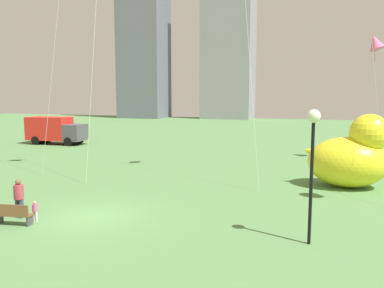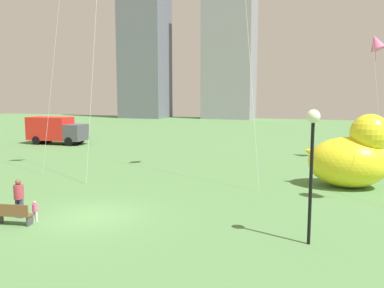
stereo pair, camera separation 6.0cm
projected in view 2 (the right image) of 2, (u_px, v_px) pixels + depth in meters
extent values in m
plane|color=#56874C|center=(92.00, 216.00, 17.43)|extent=(140.00, 140.00, 0.00)
cube|color=brown|center=(14.00, 215.00, 16.30)|extent=(1.54, 0.68, 0.06)
cube|color=brown|center=(11.00, 210.00, 16.07)|extent=(1.47, 0.29, 0.45)
cube|color=#47474C|center=(0.00, 219.00, 16.43)|extent=(0.14, 0.38, 0.39)
cube|color=#47474C|center=(30.00, 221.00, 16.22)|extent=(0.14, 0.38, 0.39)
cylinder|color=#38476B|center=(18.00, 208.00, 17.26)|extent=(0.19, 0.19, 0.83)
cylinder|color=#38476B|center=(22.00, 208.00, 17.19)|extent=(0.19, 0.19, 0.83)
cylinder|color=#B23F4C|center=(19.00, 192.00, 17.13)|extent=(0.41, 0.41, 0.62)
sphere|color=brown|center=(18.00, 182.00, 17.08)|extent=(0.24, 0.24, 0.24)
cylinder|color=silver|center=(34.00, 216.00, 16.74)|extent=(0.10, 0.10, 0.43)
cylinder|color=silver|center=(36.00, 216.00, 16.71)|extent=(0.10, 0.10, 0.43)
cylinder|color=#D85999|center=(35.00, 208.00, 16.68)|extent=(0.22, 0.22, 0.32)
sphere|color=#D8AD8C|center=(35.00, 202.00, 16.65)|extent=(0.13, 0.13, 0.13)
ellipsoid|color=yellow|center=(348.00, 162.00, 22.69)|extent=(4.42, 3.27, 2.88)
sphere|color=yellow|center=(370.00, 133.00, 22.14)|extent=(2.15, 2.15, 2.15)
cone|color=yellow|center=(313.00, 152.00, 23.24)|extent=(1.32, 1.15, 1.39)
cylinder|color=black|center=(311.00, 184.00, 13.96)|extent=(0.12, 0.12, 4.38)
sphere|color=#EAEACC|center=(313.00, 116.00, 13.66)|extent=(0.47, 0.47, 0.47)
cube|color=red|center=(50.00, 128.00, 42.11)|extent=(4.55, 2.50, 2.40)
cube|color=#4C4C56|center=(76.00, 132.00, 41.31)|extent=(1.83, 2.37, 1.68)
cylinder|color=black|center=(75.00, 140.00, 41.47)|extent=(1.01, 2.44, 0.90)
cylinder|color=black|center=(43.00, 139.00, 42.53)|extent=(1.01, 2.44, 0.90)
cube|color=slate|center=(145.00, 41.00, 85.56)|extent=(9.53, 8.03, 32.95)
cube|color=gray|center=(230.00, 37.00, 82.75)|extent=(10.27, 7.97, 33.70)
cylinder|color=silver|center=(248.00, 28.00, 22.19)|extent=(2.10, 2.54, 17.97)
cylinder|color=silver|center=(95.00, 22.00, 23.61)|extent=(0.20, 2.82, 19.14)
cylinder|color=silver|center=(56.00, 32.00, 24.66)|extent=(2.93, 0.25, 18.20)
cylinder|color=silver|center=(378.00, 104.00, 29.81)|extent=(1.24, 0.61, 9.15)
cone|color=pink|center=(376.00, 42.00, 29.89)|extent=(1.73, 1.55, 1.42)
cylinder|color=pink|center=(375.00, 54.00, 30.01)|extent=(0.04, 0.04, 1.60)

